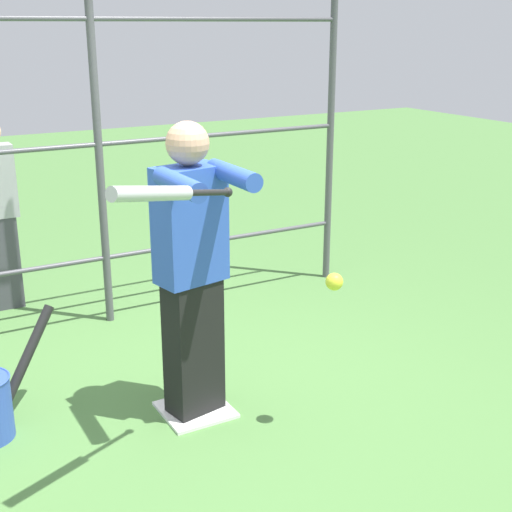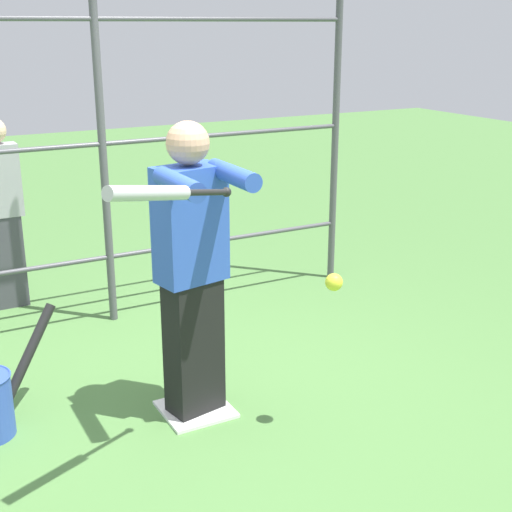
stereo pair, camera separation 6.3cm
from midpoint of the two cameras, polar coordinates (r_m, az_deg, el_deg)
The scene contains 7 objects.
ground_plane at distance 4.41m, azimuth -4.43°, elevation -12.22°, with size 24.00×24.00×0.00m, color #4C7A3D.
home_plate at distance 4.40m, azimuth -4.43°, elevation -12.11°, with size 0.40×0.40×0.02m.
fence_backstop at distance 5.38m, azimuth -11.87°, elevation 8.76°, with size 4.18×0.06×2.77m.
batter at distance 4.00m, azimuth -4.65°, elevation -0.67°, with size 0.44×0.64×1.74m.
baseball_bat_swinging at distance 3.08m, azimuth -7.11°, elevation 5.02°, with size 0.75×0.44×0.20m.
softball_in_flight at distance 3.84m, azimuth 6.72°, elevation -2.10°, with size 0.10×0.10×0.10m.
bystander_behind_fence at distance 6.02m, azimuth -19.36°, elevation 3.40°, with size 0.32×0.20×1.54m.
Camera 2 is at (1.48, 3.51, 2.22)m, focal length 50.00 mm.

